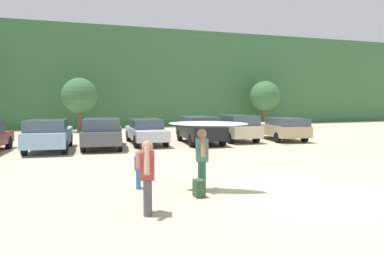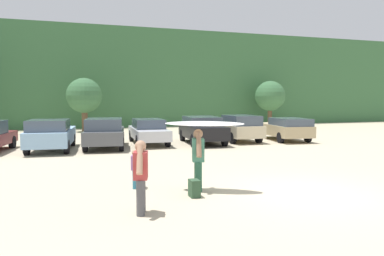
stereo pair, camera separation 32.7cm
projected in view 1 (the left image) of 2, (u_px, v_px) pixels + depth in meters
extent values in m
plane|color=#C1B293|center=(311.00, 193.00, 9.99)|extent=(120.00, 120.00, 0.00)
cube|color=#38663D|center=(125.00, 81.00, 38.18)|extent=(108.00, 12.00, 8.79)
cylinder|color=brown|center=(80.00, 121.00, 28.35)|extent=(0.44, 0.44, 1.63)
sphere|color=#38663D|center=(80.00, 96.00, 28.20)|extent=(2.68, 2.68, 2.68)
cylinder|color=brown|center=(265.00, 117.00, 34.60)|extent=(0.40, 0.40, 1.61)
sphere|color=#38663D|center=(265.00, 96.00, 34.45)|extent=(2.77, 2.77, 2.77)
cylinder|color=black|center=(9.00, 143.00, 18.77)|extent=(0.31, 0.66, 0.63)
cube|color=#84ADD1|center=(49.00, 137.00, 18.08)|extent=(2.33, 4.65, 0.70)
cube|color=#3F4C5B|center=(46.00, 126.00, 17.18)|extent=(1.94, 2.19, 0.52)
cylinder|color=black|center=(36.00, 141.00, 19.34)|extent=(0.28, 0.67, 0.65)
cylinder|color=black|center=(70.00, 140.00, 19.75)|extent=(0.28, 0.67, 0.65)
cylinder|color=black|center=(24.00, 148.00, 16.47)|extent=(0.28, 0.67, 0.65)
cylinder|color=black|center=(65.00, 147.00, 16.88)|extent=(0.28, 0.67, 0.65)
cube|color=#4C4F54|center=(103.00, 135.00, 18.99)|extent=(2.47, 4.46, 0.64)
cube|color=#3F4C5B|center=(102.00, 124.00, 18.49)|extent=(2.04, 2.45, 0.57)
cylinder|color=black|center=(88.00, 139.00, 20.21)|extent=(0.31, 0.68, 0.66)
cylinder|color=black|center=(120.00, 139.00, 20.55)|extent=(0.31, 0.68, 0.66)
cylinder|color=black|center=(83.00, 145.00, 17.48)|extent=(0.31, 0.68, 0.66)
cylinder|color=black|center=(120.00, 145.00, 17.81)|extent=(0.31, 0.68, 0.66)
cube|color=silver|center=(146.00, 133.00, 20.69)|extent=(1.91, 4.80, 0.56)
cube|color=#3F4C5B|center=(146.00, 124.00, 20.66)|extent=(1.67, 2.40, 0.51)
cylinder|color=black|center=(129.00, 136.00, 21.97)|extent=(0.25, 0.68, 0.67)
cylinder|color=black|center=(154.00, 135.00, 22.42)|extent=(0.25, 0.68, 0.67)
cylinder|color=black|center=(136.00, 142.00, 19.00)|extent=(0.25, 0.68, 0.67)
cylinder|color=black|center=(166.00, 141.00, 19.44)|extent=(0.25, 0.68, 0.67)
cube|color=black|center=(200.00, 131.00, 20.96)|extent=(2.29, 4.58, 0.70)
cube|color=#3F4C5B|center=(199.00, 121.00, 21.08)|extent=(1.97, 2.75, 0.47)
cylinder|color=black|center=(180.00, 135.00, 22.19)|extent=(0.28, 0.70, 0.68)
cylinder|color=black|center=(207.00, 135.00, 22.61)|extent=(0.28, 0.70, 0.68)
cylinder|color=black|center=(192.00, 141.00, 19.37)|extent=(0.28, 0.70, 0.68)
cylinder|color=black|center=(222.00, 140.00, 19.78)|extent=(0.28, 0.70, 0.68)
cube|color=beige|center=(233.00, 130.00, 22.45)|extent=(1.93, 4.55, 0.68)
cube|color=#3F4C5B|center=(239.00, 120.00, 21.62)|extent=(1.71, 2.39, 0.56)
cylinder|color=black|center=(212.00, 133.00, 23.65)|extent=(0.24, 0.67, 0.66)
cylinder|color=black|center=(235.00, 133.00, 24.13)|extent=(0.24, 0.67, 0.66)
cylinder|color=black|center=(230.00, 138.00, 20.84)|extent=(0.24, 0.67, 0.66)
cylinder|color=black|center=(256.00, 137.00, 21.31)|extent=(0.24, 0.67, 0.66)
cube|color=tan|center=(280.00, 130.00, 22.87)|extent=(2.41, 4.64, 0.65)
cube|color=#3F4C5B|center=(287.00, 122.00, 21.92)|extent=(2.02, 2.63, 0.43)
cylinder|color=black|center=(258.00, 133.00, 24.14)|extent=(0.29, 0.64, 0.62)
cylinder|color=black|center=(282.00, 132.00, 24.50)|extent=(0.29, 0.64, 0.62)
cylinder|color=black|center=(278.00, 137.00, 21.28)|extent=(0.29, 0.64, 0.62)
cylinder|color=black|center=(305.00, 137.00, 21.65)|extent=(0.29, 0.64, 0.62)
cylinder|color=#26593F|center=(202.00, 177.00, 10.06)|extent=(0.19, 0.19, 0.82)
cylinder|color=#26593F|center=(201.00, 175.00, 10.35)|extent=(0.19, 0.19, 0.82)
cube|color=#3F7F66|center=(202.00, 150.00, 10.15)|extent=(0.41, 0.48, 0.63)
sphere|color=#8C664C|center=(202.00, 134.00, 10.12)|extent=(0.26, 0.26, 0.26)
cylinder|color=#8C664C|center=(203.00, 145.00, 9.91)|extent=(0.23, 0.40, 0.66)
cylinder|color=#8C664C|center=(201.00, 143.00, 10.37)|extent=(0.23, 0.42, 0.66)
cylinder|color=teal|center=(138.00, 180.00, 10.36)|extent=(0.12, 0.12, 0.53)
cylinder|color=teal|center=(139.00, 178.00, 10.55)|extent=(0.12, 0.12, 0.53)
cube|color=#9966A5|center=(138.00, 163.00, 10.42)|extent=(0.26, 0.31, 0.40)
sphere|color=tan|center=(138.00, 153.00, 10.40)|extent=(0.17, 0.17, 0.17)
cylinder|color=tan|center=(138.00, 160.00, 10.27)|extent=(0.11, 0.12, 0.43)
cylinder|color=tan|center=(138.00, 158.00, 10.56)|extent=(0.13, 0.17, 0.43)
cylinder|color=#4C4C51|center=(148.00, 198.00, 7.97)|extent=(0.18, 0.18, 0.78)
cylinder|color=#4C4C51|center=(148.00, 195.00, 8.25)|extent=(0.18, 0.18, 0.78)
cube|color=#B23838|center=(147.00, 165.00, 8.05)|extent=(0.39, 0.46, 0.60)
sphere|color=tan|center=(147.00, 146.00, 8.02)|extent=(0.25, 0.25, 0.25)
cylinder|color=tan|center=(147.00, 160.00, 7.82)|extent=(0.23, 0.43, 0.62)
cylinder|color=tan|center=(148.00, 157.00, 8.26)|extent=(0.18, 0.24, 0.64)
ellipsoid|color=white|center=(208.00, 124.00, 10.09)|extent=(2.22, 1.55, 0.15)
cube|color=#2D4C33|center=(199.00, 188.00, 9.55)|extent=(0.24, 0.34, 0.45)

